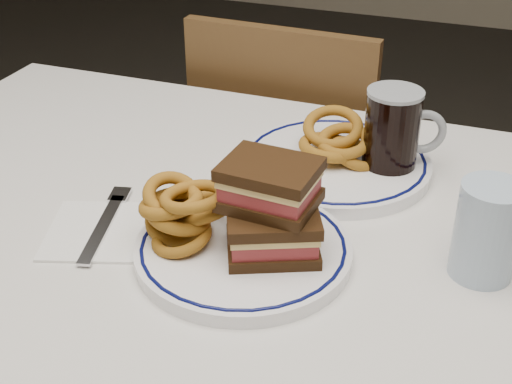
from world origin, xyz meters
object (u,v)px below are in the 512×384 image
(reuben_sandwich, at_px, (271,209))
(beer_mug, at_px, (393,133))
(main_plate, at_px, (243,250))
(far_plate, at_px, (335,163))
(chair_far, at_px, (294,181))

(reuben_sandwich, xyz_separation_m, beer_mug, (0.10, 0.27, -0.01))
(main_plate, height_order, far_plate, far_plate)
(chair_far, relative_size, main_plate, 3.10)
(reuben_sandwich, height_order, beer_mug, beer_mug)
(chair_far, height_order, beer_mug, beer_mug)
(chair_far, xyz_separation_m, beer_mug, (0.27, -0.40, 0.35))
(chair_far, distance_m, beer_mug, 0.60)
(chair_far, distance_m, far_plate, 0.54)
(main_plate, height_order, reuben_sandwich, reuben_sandwich)
(reuben_sandwich, bearing_deg, beer_mug, 70.09)
(reuben_sandwich, relative_size, far_plate, 0.47)
(main_plate, xyz_separation_m, reuben_sandwich, (0.04, 0.01, 0.07))
(beer_mug, xyz_separation_m, far_plate, (-0.08, -0.01, -0.06))
(chair_far, height_order, main_plate, chair_far)
(main_plate, xyz_separation_m, beer_mug, (0.13, 0.28, 0.06))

